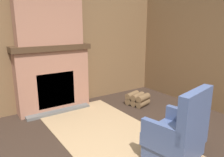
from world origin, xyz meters
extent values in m
cube|color=brown|center=(-2.81, 0.00, 1.34)|extent=(0.06, 6.16, 2.69)
cube|color=#93604C|center=(-2.60, 0.00, 0.64)|extent=(0.35, 1.49, 1.28)
cube|color=black|center=(-2.47, 0.00, 0.48)|extent=(0.08, 0.77, 0.72)
cube|color=#565451|center=(-2.35, 0.00, 0.03)|extent=(0.16, 1.34, 0.06)
cube|color=#3D2819|center=(-2.60, 0.00, 1.34)|extent=(0.45, 1.59, 0.11)
cube|color=#93604C|center=(-2.60, 0.00, 2.03)|extent=(0.31, 1.31, 1.27)
cube|color=#997A56|center=(-0.61, 0.34, 0.01)|extent=(3.81, 1.52, 0.01)
cube|color=#3D4C75|center=(0.06, 0.70, 0.18)|extent=(0.71, 0.78, 0.24)
cube|color=#3D4C75|center=(0.06, 0.70, 0.33)|extent=(0.75, 0.82, 0.18)
cube|color=#3D4C75|center=(0.30, 0.75, 0.73)|extent=(0.26, 0.72, 0.62)
cube|color=#3D4C75|center=(0.10, 0.39, 0.52)|extent=(0.56, 0.20, 0.20)
cube|color=#3D4C75|center=(-0.02, 1.00, 0.52)|extent=(0.56, 0.20, 0.20)
cylinder|color=#332319|center=(-0.24, 0.92, 0.03)|extent=(0.06, 0.06, 0.06)
cylinder|color=#332319|center=(0.24, 1.02, 0.03)|extent=(0.06, 0.06, 0.06)
cylinder|color=brown|center=(-1.93, 1.62, 0.07)|extent=(0.24, 0.41, 0.15)
cylinder|color=brown|center=(-1.79, 1.66, 0.07)|extent=(0.24, 0.41, 0.15)
cylinder|color=brown|center=(-1.64, 1.70, 0.07)|extent=(0.24, 0.41, 0.15)
cylinder|color=brown|center=(-1.93, 1.62, 0.20)|extent=(0.24, 0.41, 0.15)
cylinder|color=brown|center=(-1.79, 1.66, 0.20)|extent=(0.24, 0.41, 0.15)
cylinder|color=brown|center=(-1.64, 1.70, 0.20)|extent=(0.24, 0.41, 0.15)
ellipsoid|color=silver|center=(-2.64, -0.19, 1.44)|extent=(0.12, 0.12, 0.10)
cylinder|color=white|center=(-2.64, -0.19, 1.58)|extent=(0.07, 0.07, 0.18)
cube|color=gray|center=(-2.64, 0.28, 1.47)|extent=(0.13, 0.25, 0.15)
cube|color=silver|center=(-2.57, 0.28, 1.48)|extent=(0.01, 0.04, 0.02)
camera|label=1|loc=(1.77, -1.49, 1.81)|focal=35.00mm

